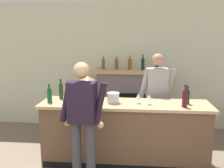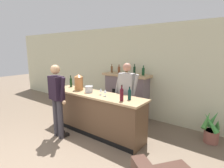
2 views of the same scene
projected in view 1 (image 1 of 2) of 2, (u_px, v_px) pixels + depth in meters
wall_back_panel at (121, 66)px, 5.47m from camera, size 12.00×0.07×2.75m
bar_counter at (125, 133)px, 4.01m from camera, size 2.67×0.65×1.01m
fireplace_stone at (129, 100)px, 5.33m from camera, size 1.50×0.52×1.65m
person_customer at (83, 120)px, 3.29m from camera, size 0.66×0.34×1.72m
person_bartender at (157, 97)px, 4.45m from camera, size 0.66×0.34×1.73m
copper_dispenser at (88, 89)px, 3.96m from camera, size 0.23×0.27×0.42m
ice_bucket_steel at (113, 98)px, 3.91m from camera, size 0.20×0.20×0.16m
wine_bottle_port_short at (61, 90)px, 4.15m from camera, size 0.07×0.07×0.33m
wine_bottle_burgundy_dark at (187, 96)px, 3.84m from camera, size 0.07×0.07×0.28m
wine_bottle_cabernet_heavy at (185, 97)px, 3.66m from camera, size 0.08×0.08×0.34m
wine_bottle_merlot_tall at (49, 94)px, 3.91m from camera, size 0.08×0.08×0.29m
wine_glass_back_row at (138, 96)px, 3.86m from camera, size 0.07×0.07×0.16m
wine_glass_front_left at (149, 97)px, 3.81m from camera, size 0.08×0.08×0.16m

